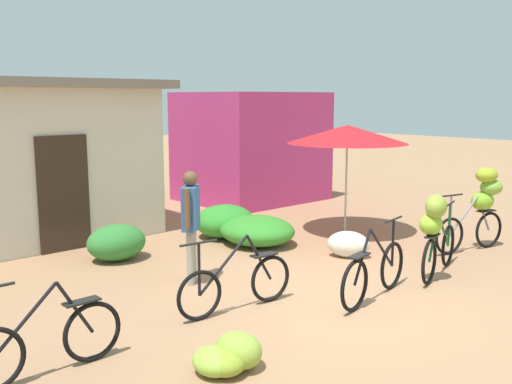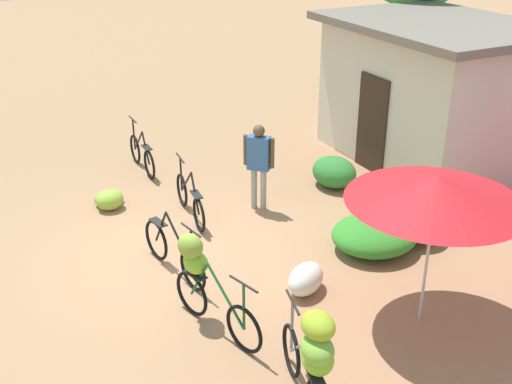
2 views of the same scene
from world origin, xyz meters
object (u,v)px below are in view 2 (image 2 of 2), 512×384
at_px(building_low, 432,91).
at_px(bicycle_center_loaded, 174,252).
at_px(bicycle_rightmost, 314,354).
at_px(produce_sack, 306,279).
at_px(market_umbrella, 437,189).
at_px(person_vendor, 259,159).
at_px(banana_pile_on_ground, 109,199).
at_px(bicycle_near_pile, 190,200).
at_px(bicycle_leftmost, 142,155).
at_px(bicycle_by_shop, 202,275).

height_order(building_low, bicycle_center_loaded, building_low).
xyz_separation_m(building_low, bicycle_rightmost, (5.40, -6.31, -0.62)).
bearing_deg(produce_sack, bicycle_rightmost, -30.05).
height_order(market_umbrella, person_vendor, market_umbrella).
xyz_separation_m(building_low, market_umbrella, (4.53, -4.02, 0.44)).
bearing_deg(banana_pile_on_ground, bicycle_near_pile, 46.49).
xyz_separation_m(building_low, bicycle_center_loaded, (1.93, -6.60, -1.13)).
height_order(bicycle_leftmost, bicycle_rightmost, bicycle_rightmost).
bearing_deg(bicycle_rightmost, bicycle_by_shop, -170.08).
bearing_deg(bicycle_by_shop, bicycle_center_loaded, 176.38).
bearing_deg(bicycle_by_shop, bicycle_leftmost, 170.46).
xyz_separation_m(market_umbrella, bicycle_near_pile, (-4.20, -1.67, -1.60)).
distance_m(market_umbrella, bicycle_near_pile, 4.79).
height_order(bicycle_near_pile, bicycle_by_shop, bicycle_by_shop).
xyz_separation_m(market_umbrella, banana_pile_on_ground, (-5.31, -2.84, -1.79)).
distance_m(bicycle_by_shop, produce_sack, 1.68).
xyz_separation_m(bicycle_near_pile, produce_sack, (2.96, 0.60, -0.13)).
xyz_separation_m(bicycle_leftmost, bicycle_near_pile, (2.46, 0.08, -0.00)).
relative_size(bicycle_near_pile, produce_sack, 2.41).
height_order(bicycle_near_pile, produce_sack, bicycle_near_pile).
relative_size(bicycle_leftmost, bicycle_rightmost, 1.01).
bearing_deg(produce_sack, market_umbrella, 40.77).
relative_size(banana_pile_on_ground, person_vendor, 0.45).
relative_size(market_umbrella, banana_pile_on_ground, 3.12).
relative_size(bicycle_near_pile, bicycle_center_loaded, 0.98).
distance_m(building_low, market_umbrella, 6.07).
bearing_deg(produce_sack, bicycle_by_shop, -90.54).
bearing_deg(bicycle_leftmost, bicycle_by_shop, -9.54).
relative_size(market_umbrella, bicycle_leftmost, 1.44).
height_order(market_umbrella, bicycle_by_shop, market_umbrella).
distance_m(bicycle_by_shop, bicycle_rightmost, 2.16).
distance_m(market_umbrella, bicycle_center_loaded, 3.98).
relative_size(building_low, banana_pile_on_ground, 6.27).
height_order(bicycle_center_loaded, bicycle_by_shop, bicycle_by_shop).
bearing_deg(bicycle_leftmost, bicycle_center_loaded, -11.44).
bearing_deg(bicycle_near_pile, bicycle_center_loaded, -29.47).
bearing_deg(market_umbrella, banana_pile_on_ground, -151.84).
xyz_separation_m(bicycle_center_loaded, bicycle_by_shop, (1.33, -0.08, 0.38)).
xyz_separation_m(bicycle_center_loaded, banana_pile_on_ground, (-2.72, -0.26, -0.21)).
relative_size(bicycle_near_pile, bicycle_by_shop, 1.01).
bearing_deg(bicycle_leftmost, produce_sack, 7.22).
height_order(market_umbrella, bicycle_center_loaded, market_umbrella).
distance_m(bicycle_leftmost, banana_pile_on_ground, 1.74).
relative_size(market_umbrella, bicycle_rightmost, 1.45).
relative_size(bicycle_by_shop, banana_pile_on_ground, 2.28).
bearing_deg(person_vendor, bicycle_leftmost, -153.53).
height_order(bicycle_leftmost, banana_pile_on_ground, bicycle_leftmost).
bearing_deg(bicycle_center_loaded, banana_pile_on_ground, -174.49).
relative_size(building_low, bicycle_leftmost, 2.89).
relative_size(building_low, bicycle_center_loaded, 2.67).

